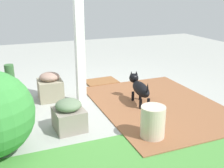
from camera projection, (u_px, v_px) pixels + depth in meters
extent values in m
plane|color=#A1A39C|center=(101.00, 104.00, 4.27)|extent=(12.00, 12.00, 0.00)
cube|color=brown|center=(158.00, 104.00, 4.25)|extent=(1.80, 2.40, 0.02)
cube|color=white|center=(79.00, 30.00, 3.97)|extent=(0.13, 0.13, 2.32)
cube|color=gray|center=(50.00, 90.00, 4.44)|extent=(0.39, 0.42, 0.33)
ellipsoid|color=gray|center=(49.00, 77.00, 4.37)|extent=(0.32, 0.32, 0.14)
cube|color=gray|center=(69.00, 119.00, 3.46)|extent=(0.39, 0.42, 0.28)
ellipsoid|color=#627659|center=(68.00, 105.00, 3.40)|extent=(0.33, 0.33, 0.15)
cylinder|color=#A55833|center=(14.00, 106.00, 3.90)|extent=(0.22, 0.22, 0.24)
cylinder|color=#345E32|center=(11.00, 82.00, 3.78)|extent=(0.12, 0.12, 0.50)
ellipsoid|color=black|center=(141.00, 89.00, 4.18)|extent=(0.24, 0.56, 0.20)
sphere|color=black|center=(134.00, 78.00, 4.44)|extent=(0.15, 0.15, 0.15)
cone|color=black|center=(131.00, 73.00, 4.40)|extent=(0.05, 0.05, 0.06)
cone|color=black|center=(136.00, 73.00, 4.42)|extent=(0.05, 0.05, 0.06)
cylinder|color=black|center=(133.00, 97.00, 4.37)|extent=(0.05, 0.05, 0.16)
cylinder|color=black|center=(140.00, 96.00, 4.40)|extent=(0.05, 0.05, 0.16)
cylinder|color=black|center=(141.00, 105.00, 4.06)|extent=(0.05, 0.05, 0.16)
cylinder|color=black|center=(148.00, 104.00, 4.10)|extent=(0.05, 0.05, 0.16)
cone|color=black|center=(148.00, 87.00, 3.90)|extent=(0.04, 0.04, 0.13)
cylinder|color=beige|center=(153.00, 122.00, 3.24)|extent=(0.30, 0.30, 0.41)
cube|color=brown|center=(101.00, 82.00, 5.33)|extent=(0.63, 0.46, 0.03)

